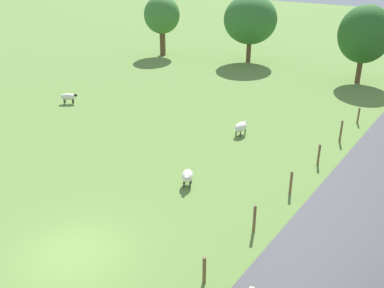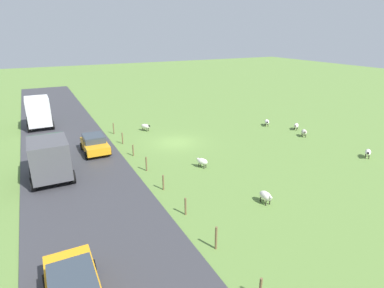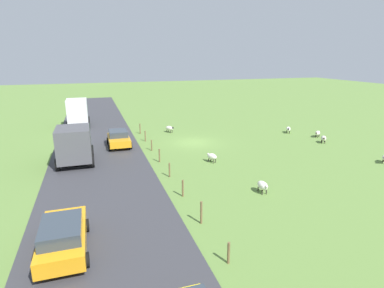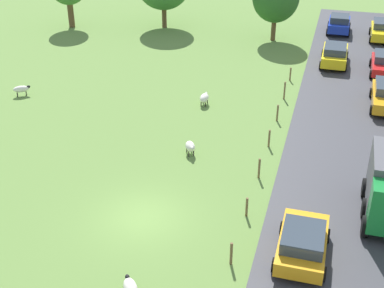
{
  "view_description": "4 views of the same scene",
  "coord_description": "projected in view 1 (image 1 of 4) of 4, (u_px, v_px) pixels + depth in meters",
  "views": [
    {
      "loc": [
        10.87,
        -7.96,
        10.17
      ],
      "look_at": [
        0.08,
        7.41,
        1.65
      ],
      "focal_mm": 40.57,
      "sensor_mm": 36.0,
      "label": 1
    },
    {
      "loc": [
        11.8,
        26.79,
        10.42
      ],
      "look_at": [
        0.39,
        4.29,
        1.31
      ],
      "focal_mm": 29.51,
      "sensor_mm": 36.0,
      "label": 2
    },
    {
      "loc": [
        9.83,
        29.65,
        8.71
      ],
      "look_at": [
        1.67,
        4.42,
        1.18
      ],
      "focal_mm": 29.16,
      "sensor_mm": 36.0,
      "label": 3
    },
    {
      "loc": [
        7.92,
        -19.34,
        15.65
      ],
      "look_at": [
        1.15,
        4.61,
        1.72
      ],
      "focal_mm": 50.35,
      "sensor_mm": 36.0,
      "label": 4
    }
  ],
  "objects": [
    {
      "name": "fence_post_2",
      "position": [
        204.0,
        270.0,
        14.21
      ],
      "size": [
        0.12,
        0.12,
        1.04
      ],
      "primitive_type": "cylinder",
      "color": "brown",
      "rests_on": "ground_plane"
    },
    {
      "name": "fence_post_5",
      "position": [
        319.0,
        154.0,
        22.07
      ],
      "size": [
        0.12,
        0.12,
        1.12
      ],
      "primitive_type": "cylinder",
      "color": "brown",
      "rests_on": "ground_plane"
    },
    {
      "name": "ground_plane",
      "position": [
        74.0,
        253.0,
        15.82
      ],
      "size": [
        160.0,
        160.0,
        0.0
      ],
      "primitive_type": "plane",
      "color": "olive"
    },
    {
      "name": "fence_post_3",
      "position": [
        254.0,
        219.0,
        16.81
      ],
      "size": [
        0.12,
        0.12,
        1.17
      ],
      "primitive_type": "cylinder",
      "color": "brown",
      "rests_on": "ground_plane"
    },
    {
      "name": "fence_post_4",
      "position": [
        291.0,
        183.0,
        19.45
      ],
      "size": [
        0.12,
        0.12,
        1.1
      ],
      "primitive_type": "cylinder",
      "color": "brown",
      "rests_on": "ground_plane"
    },
    {
      "name": "tree_0",
      "position": [
        250.0,
        20.0,
        40.54
      ],
      "size": [
        4.98,
        4.98,
        6.3
      ],
      "color": "brown",
      "rests_on": "ground_plane"
    },
    {
      "name": "tree_2",
      "position": [
        162.0,
        15.0,
        43.36
      ],
      "size": [
        3.58,
        3.58,
        5.88
      ],
      "color": "brown",
      "rests_on": "ground_plane"
    },
    {
      "name": "tree_1",
      "position": [
        365.0,
        34.0,
        34.18
      ],
      "size": [
        4.14,
        4.14,
        6.21
      ],
      "color": "brown",
      "rests_on": "ground_plane"
    },
    {
      "name": "fence_post_7",
      "position": [
        358.0,
        115.0,
        27.33
      ],
      "size": [
        0.12,
        0.12,
        1.02
      ],
      "primitive_type": "cylinder",
      "color": "brown",
      "rests_on": "ground_plane"
    },
    {
      "name": "sheep_1",
      "position": [
        187.0,
        176.0,
        20.09
      ],
      "size": [
        0.89,
        1.05,
        0.77
      ],
      "color": "silver",
      "rests_on": "ground_plane"
    },
    {
      "name": "sheep_2",
      "position": [
        69.0,
        97.0,
        30.78
      ],
      "size": [
        1.17,
        1.0,
        0.74
      ],
      "color": "silver",
      "rests_on": "ground_plane"
    },
    {
      "name": "sheep_4",
      "position": [
        241.0,
        127.0,
        25.58
      ],
      "size": [
        0.56,
        1.11,
        0.79
      ],
      "color": "silver",
      "rests_on": "ground_plane"
    },
    {
      "name": "fence_post_6",
      "position": [
        341.0,
        131.0,
        24.65
      ],
      "size": [
        0.12,
        0.12,
        1.29
      ],
      "primitive_type": "cylinder",
      "color": "brown",
      "rests_on": "ground_plane"
    }
  ]
}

